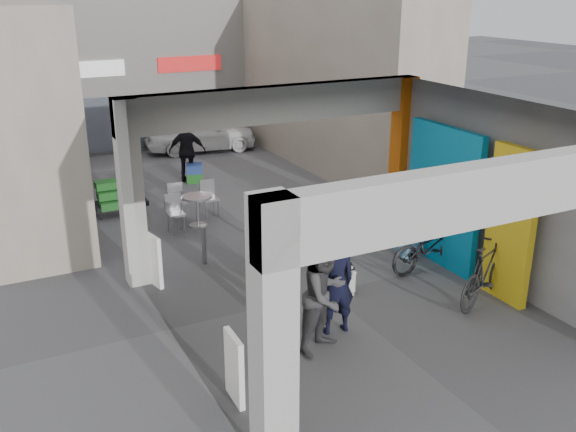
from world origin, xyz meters
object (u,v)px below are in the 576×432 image
cafe_set (189,210)px  man_elderly (410,220)px  man_back_turned (325,295)px  bicycle_front (429,246)px  white_van (201,132)px  border_collie (347,281)px  bicycle_rear (485,273)px  man_with_dog (336,283)px  produce_stand (120,201)px  man_crates (187,151)px

cafe_set → man_elderly: bearing=-49.1°
man_back_turned → bicycle_front: size_ratio=0.98×
cafe_set → white_van: bearing=68.3°
border_collie → bicycle_front: 2.04m
border_collie → white_van: bearing=93.8°
border_collie → bicycle_rear: bicycle_rear is taller
cafe_set → border_collie: bearing=-74.1°
cafe_set → man_with_dog: man_with_dog is taller
produce_stand → man_elderly: 7.12m
produce_stand → man_with_dog: (1.81, -7.26, 0.55)m
man_with_dog → man_back_turned: bearing=46.6°
border_collie → man_with_dog: (-0.89, -1.06, 0.62)m
man_back_turned → man_elderly: (3.33, 2.34, -0.11)m
man_with_dog → man_crates: bearing=-89.1°
cafe_set → white_van: 6.98m
man_elderly → bicycle_rear: bearing=-87.5°
border_collie → man_with_dog: man_with_dog is taller
man_with_dog → man_back_turned: man_back_turned is taller
man_back_turned → white_van: 13.00m
man_crates → produce_stand: bearing=60.4°
cafe_set → bicycle_front: size_ratio=0.77×
white_van → bicycle_rear: bearing=-167.3°
man_back_turned → border_collie: bearing=24.6°
man_elderly → cafe_set: bearing=134.0°
cafe_set → border_collie: 5.04m
border_collie → bicycle_front: bicycle_front is taller
cafe_set → man_back_turned: man_back_turned is taller
white_van → bicycle_front: bearing=-166.8°
man_with_dog → cafe_set: bearing=-80.8°
man_back_turned → man_elderly: man_back_turned is taller
bicycle_front → man_back_turned: bearing=111.7°
border_collie → bicycle_front: size_ratio=0.35×
produce_stand → man_elderly: (4.73, -5.30, 0.47)m
cafe_set → bicycle_rear: 7.06m
produce_stand → man_crates: man_crates is taller
man_with_dog → bicycle_rear: 2.93m
man_crates → man_with_dog: bearing=108.4°
man_with_dog → man_elderly: 3.52m
cafe_set → man_with_dog: 5.96m
bicycle_front → bicycle_rear: bicycle_rear is taller
cafe_set → man_elderly: size_ratio=0.90×
cafe_set → man_elderly: man_elderly is taller
bicycle_rear → white_van: bearing=-19.5°
border_collie → cafe_set: bearing=115.7°
border_collie → bicycle_rear: 2.44m
border_collie → bicycle_rear: (2.01, -1.34, 0.30)m
cafe_set → produce_stand: 1.89m
man_with_dog → produce_stand: bearing=-71.6°
produce_stand → man_back_turned: size_ratio=0.69×
man_crates → bicycle_rear: bearing=125.8°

